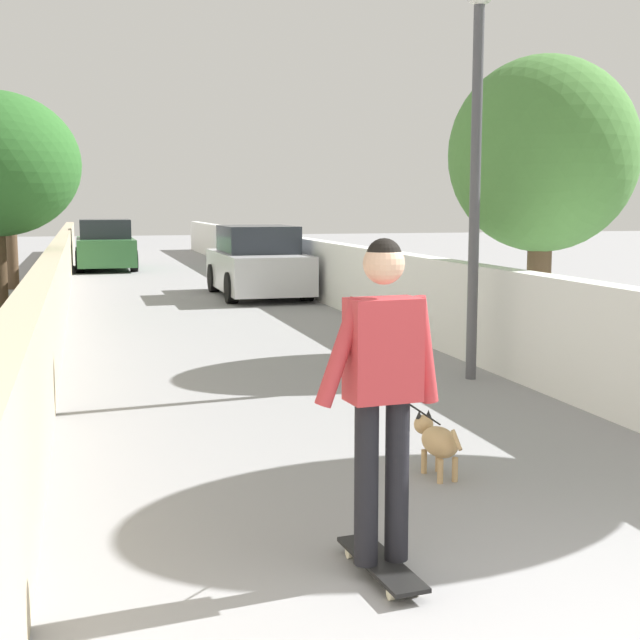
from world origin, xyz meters
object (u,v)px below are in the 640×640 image
object	(u,v)px
lamp_post	(477,107)
dog	(437,440)
tree_left_far	(8,172)
car_near	(258,264)
tree_right_mid	(543,156)
skateboard	(381,564)
car_far	(105,246)
person_skateboarder	(383,375)

from	to	relation	value
lamp_post	dog	world-z (taller)	lamp_post
tree_left_far	car_near	bearing A→B (deg)	-120.77
lamp_post	car_near	xyz separation A→B (m)	(9.53, 0.60, -2.36)
tree_right_mid	car_near	bearing A→B (deg)	14.22
skateboard	car_far	distance (m)	23.40
tree_left_far	dog	world-z (taller)	tree_left_far
tree_left_far	car_near	world-z (taller)	tree_left_far
skateboard	dog	distance (m)	1.83
lamp_post	skateboard	size ratio (longest dim) A/B	5.55
tree_left_far	dog	distance (m)	16.64
dog	car_far	bearing A→B (deg)	4.67
tree_left_far	lamp_post	distance (m)	14.00
tree_right_mid	car_far	bearing A→B (deg)	16.35
car_near	tree_right_mid	bearing A→B (deg)	-165.78
lamp_post	tree_right_mid	bearing A→B (deg)	-51.89
skateboard	person_skateboarder	bearing A→B (deg)	-153.43
car_near	car_far	size ratio (longest dim) A/B	1.00
tree_left_far	skateboard	world-z (taller)	tree_left_far
tree_left_far	car_near	xyz separation A→B (m)	(-3.16, -5.30, -2.04)
tree_right_mid	person_skateboarder	xyz separation A→B (m)	(-5.97, 4.30, -1.51)
car_far	dog	bearing A→B (deg)	-175.33
tree_left_far	car_far	xyz separation A→B (m)	(5.90, -2.31, -2.04)
person_skateboarder	dog	xyz separation A→B (m)	(1.53, -0.98, -0.84)
person_skateboarder	car_near	distance (m)	14.48
tree_left_far	car_far	distance (m)	6.66
skateboard	tree_left_far	bearing A→B (deg)	10.12
skateboard	car_near	size ratio (longest dim) A/B	0.21
car_far	tree_right_mid	bearing A→B (deg)	-163.65
tree_left_far	lamp_post	xyz separation A→B (m)	(-12.69, -5.90, 0.32)
person_skateboarder	dog	world-z (taller)	person_skateboarder
car_far	person_skateboarder	bearing A→B (deg)	-178.02
dog	car_near	distance (m)	12.85
skateboard	dog	xyz separation A→B (m)	(1.53, -0.98, 0.21)
person_skateboarder	car_near	bearing A→B (deg)	-8.68
tree_right_mid	skateboard	distance (m)	7.79
tree_left_far	dog	bearing A→B (deg)	-165.59
skateboard	lamp_post	bearing A→B (deg)	-30.20
lamp_post	car_near	bearing A→B (deg)	3.60
tree_right_mid	dog	xyz separation A→B (m)	(-4.44, 3.32, -2.35)
tree_right_mid	tree_left_far	distance (m)	13.69
dog	tree_right_mid	bearing A→B (deg)	-36.80
skateboard	person_skateboarder	xyz separation A→B (m)	(-0.00, -0.00, 1.05)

